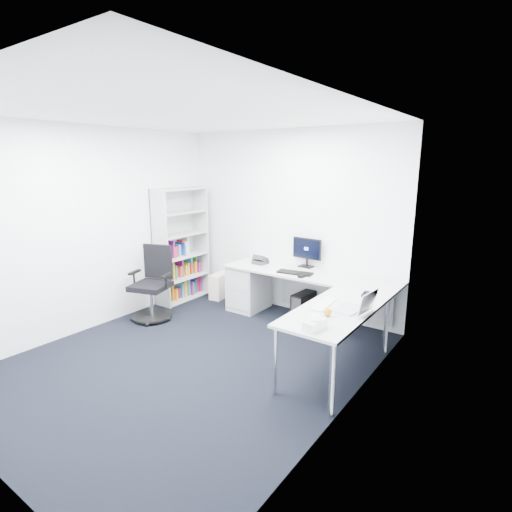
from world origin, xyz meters
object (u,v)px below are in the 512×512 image
Objects in this scene: bookshelf at (181,245)px; laptop at (349,298)px; task_chair at (150,284)px; monitor at (307,252)px; l_desk at (296,305)px.

laptop is at bearing -12.86° from bookshelf.
monitor reaches higher than task_chair.
bookshelf is 3.99× the size of monitor.
l_desk is at bearing -70.21° from monitor.
bookshelf is 2.07m from monitor.
bookshelf reaches higher than l_desk.
monitor is (1.71, 1.47, 0.42)m from task_chair.
l_desk is at bearing 6.59° from task_chair.
l_desk is 1.31m from laptop.
task_chair is 2.29m from monitor.
task_chair is at bearing -136.49° from monitor.
laptop is (3.18, -0.73, -0.06)m from bookshelf.
task_chair is at bearing -73.03° from bookshelf.
task_chair is 2.93m from laptop.
monitor is 1.76m from laptop.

